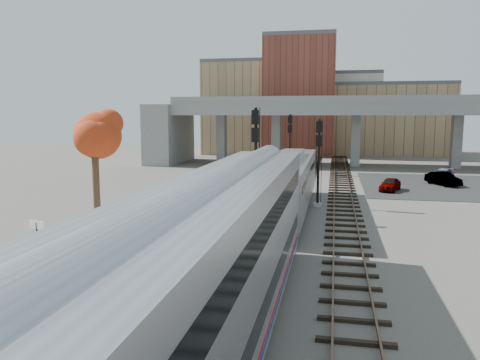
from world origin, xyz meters
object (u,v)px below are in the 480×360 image
at_px(locomotive, 289,182).
at_px(car_c, 442,175).
at_px(car_a, 390,184).
at_px(signal_mast_near, 255,162).
at_px(signal_mast_mid, 318,164).
at_px(coach, 203,286).
at_px(car_b, 443,179).
at_px(tree, 94,137).
at_px(signal_mast_far, 290,144).

height_order(locomotive, car_c, locomotive).
xyz_separation_m(car_a, car_c, (6.15, 7.70, 0.02)).
distance_m(signal_mast_near, signal_mast_mid, 6.30).
xyz_separation_m(locomotive, coach, (-0.00, -22.61, 0.52)).
bearing_deg(coach, car_b, 70.12).
bearing_deg(coach, tree, 125.98).
bearing_deg(car_c, car_a, -100.81).
height_order(signal_mast_far, car_b, signal_mast_far).
height_order(signal_mast_near, signal_mast_far, signal_mast_near).
distance_m(car_a, car_b, 7.27).
relative_size(car_a, car_b, 0.89).
bearing_deg(car_c, tree, -107.53).
relative_size(car_a, car_c, 0.82).
bearing_deg(signal_mast_near, car_a, 52.45).
bearing_deg(signal_mast_mid, locomotive, -127.37).
relative_size(signal_mast_near, signal_mast_mid, 1.12).
distance_m(coach, signal_mast_far, 45.21).
bearing_deg(car_b, signal_mast_mid, -159.48).
bearing_deg(locomotive, signal_mast_near, -134.55).
bearing_deg(car_a, signal_mast_near, -108.16).
bearing_deg(car_a, coach, -84.41).
relative_size(locomotive, car_b, 4.71).
distance_m(locomotive, tree, 13.80).
bearing_deg(car_c, coach, -81.37).
bearing_deg(car_c, car_b, -71.89).
relative_size(coach, signal_mast_far, 3.49).
bearing_deg(signal_mast_near, tree, -154.63).
bearing_deg(tree, car_c, 44.68).
xyz_separation_m(coach, car_b, (14.00, 38.71, -2.09)).
distance_m(locomotive, car_c, 24.13).
bearing_deg(tree, car_a, 42.24).
height_order(signal_mast_far, car_a, signal_mast_far).
height_order(signal_mast_near, tree, tree).
bearing_deg(car_a, car_c, 70.79).
bearing_deg(car_b, car_c, 52.50).
relative_size(signal_mast_near, car_a, 2.11).
distance_m(coach, car_a, 35.18).
xyz_separation_m(signal_mast_near, car_b, (16.10, 18.23, -3.15)).
height_order(coach, car_a, coach).
relative_size(locomotive, signal_mast_near, 2.51).
relative_size(signal_mast_far, car_b, 1.77).
height_order(coach, signal_mast_near, signal_mast_near).
distance_m(locomotive, signal_mast_near, 3.38).
bearing_deg(signal_mast_far, signal_mast_mid, -78.37).
xyz_separation_m(locomotive, car_b, (14.00, 16.10, -1.57)).
height_order(car_b, car_c, car_b).
height_order(tree, car_a, tree).
height_order(signal_mast_far, car_c, signal_mast_far).
relative_size(locomotive, car_c, 4.37).
bearing_deg(car_a, tree, -118.37).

